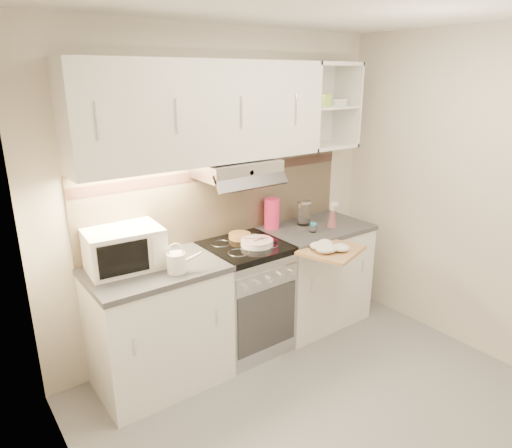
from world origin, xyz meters
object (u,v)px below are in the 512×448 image
(watering_can, at_px, (177,262))
(glass_jar, at_px, (304,213))
(microwave, at_px, (124,248))
(cutting_board, at_px, (331,250))
(spray_bottle, at_px, (332,216))
(plate_stack, at_px, (257,242))
(pink_pitcher, at_px, (272,213))
(electric_range, at_px, (245,297))

(watering_can, relative_size, glass_jar, 1.10)
(microwave, xyz_separation_m, cutting_board, (1.41, -0.55, -0.17))
(spray_bottle, relative_size, cutting_board, 0.54)
(microwave, distance_m, spray_bottle, 1.78)
(glass_jar, bearing_deg, cutting_board, -110.43)
(microwave, bearing_deg, plate_stack, -6.63)
(microwave, bearing_deg, watering_can, -43.39)
(glass_jar, xyz_separation_m, spray_bottle, (0.16, -0.18, -0.02))
(watering_can, bearing_deg, pink_pitcher, 38.42)
(plate_stack, height_order, cutting_board, plate_stack)
(plate_stack, height_order, glass_jar, glass_jar)
(microwave, height_order, glass_jar, microwave)
(microwave, height_order, watering_can, microwave)
(glass_jar, height_order, cutting_board, glass_jar)
(watering_can, distance_m, plate_stack, 0.73)
(watering_can, relative_size, spray_bottle, 1.00)
(glass_jar, relative_size, spray_bottle, 0.91)
(watering_can, xyz_separation_m, glass_jar, (1.35, 0.26, 0.04))
(watering_can, bearing_deg, electric_range, 34.17)
(plate_stack, distance_m, cutting_board, 0.57)
(electric_range, bearing_deg, spray_bottle, -6.05)
(watering_can, bearing_deg, microwave, 152.47)
(spray_bottle, bearing_deg, plate_stack, 160.90)
(microwave, bearing_deg, electric_range, -2.91)
(microwave, xyz_separation_m, pink_pitcher, (1.33, 0.07, -0.01))
(microwave, bearing_deg, spray_bottle, -2.33)
(plate_stack, bearing_deg, microwave, 169.02)
(glass_jar, bearing_deg, pink_pitcher, 160.85)
(plate_stack, bearing_deg, electric_range, 131.56)
(watering_can, relative_size, pink_pitcher, 0.92)
(pink_pitcher, bearing_deg, electric_range, -160.43)
(plate_stack, xyz_separation_m, spray_bottle, (0.79, -0.02, 0.07))
(watering_can, height_order, plate_stack, watering_can)
(glass_jar, bearing_deg, spray_bottle, -49.37)
(microwave, relative_size, watering_can, 2.18)
(plate_stack, bearing_deg, glass_jar, 14.61)
(pink_pitcher, relative_size, glass_jar, 1.20)
(electric_range, xyz_separation_m, glass_jar, (0.70, 0.09, 0.56))
(watering_can, xyz_separation_m, pink_pitcher, (1.07, 0.35, 0.06))
(electric_range, height_order, spray_bottle, spray_bottle)
(electric_range, distance_m, microwave, 1.09)
(microwave, height_order, cutting_board, microwave)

